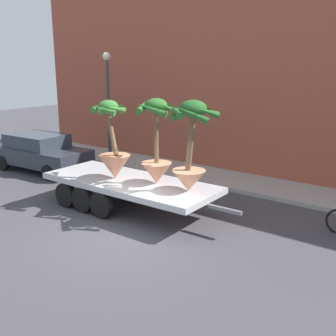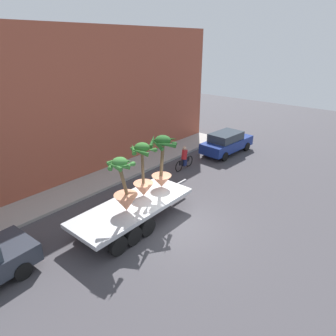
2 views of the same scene
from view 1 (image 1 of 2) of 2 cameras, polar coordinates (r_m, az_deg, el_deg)
name	(u,v)px [view 1 (image 1 of 2)]	position (r m, az deg, el deg)	size (l,w,h in m)	color
ground_plane	(127,233)	(11.32, -5.81, -9.13)	(60.00, 60.00, 0.00)	#423F44
sidewalk	(234,181)	(16.01, 9.25, -1.79)	(24.00, 2.20, 0.15)	#A39E99
building_facade	(259,71)	(16.90, 12.65, 13.13)	(24.00, 1.20, 8.41)	#9E4C38
flatbed_trailer	(124,185)	(12.99, -6.25, -2.42)	(6.75, 2.35, 0.98)	#B7BABF
potted_palm_rear	(157,147)	(12.08, -1.62, 2.92)	(1.32, 1.33, 2.57)	tan
potted_palm_middle	(113,149)	(12.81, -7.75, 2.67)	(1.20, 1.20, 2.46)	tan
potted_palm_front	(190,148)	(11.30, 3.17, 2.80)	(1.48, 1.56, 2.59)	tan
trailing_car	(40,152)	(18.28, -17.50, 2.21)	(4.60, 2.22, 1.58)	#2D333D
street_lamp	(108,93)	(18.38, -8.44, 10.37)	(0.36, 0.36, 4.83)	#383D42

